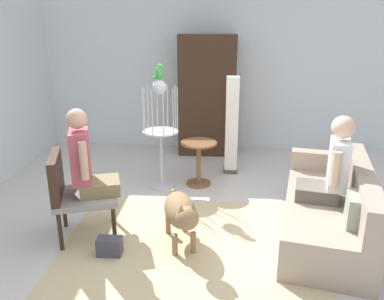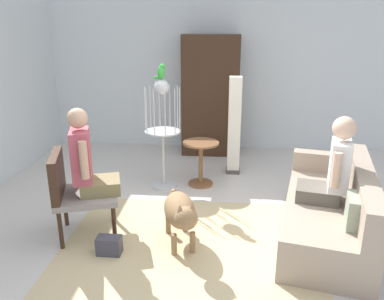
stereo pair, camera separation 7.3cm
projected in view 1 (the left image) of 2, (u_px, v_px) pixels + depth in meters
The scene contains 14 objects.
ground_plane at pixel (208, 241), 3.91m from camera, with size 7.93×7.93×0.00m, color beige.
back_wall at pixel (213, 70), 6.68m from camera, with size 6.44×0.12×2.74m, color silver.
area_rug at pixel (188, 245), 3.84m from camera, with size 2.50×2.03×0.01m, color #C6B284.
couch at pixel (330, 210), 3.96m from camera, with size 1.22×2.03×0.77m.
armchair at pixel (73, 189), 3.85m from camera, with size 0.76×0.73×0.91m.
person_on_couch at pixel (332, 167), 3.79m from camera, with size 0.55×0.50×0.88m.
person_on_armchair at pixel (86, 161), 3.79m from camera, with size 0.53×0.50×0.89m.
round_end_table at pixel (199, 159), 5.20m from camera, with size 0.49×0.49×0.62m.
dog at pixel (181, 212), 3.73m from camera, with size 0.45×0.90×0.60m.
bird_cage_stand at pixel (161, 128), 5.00m from camera, with size 0.48×0.48×1.46m.
parrot at pixel (159, 72), 4.77m from camera, with size 0.17×0.10×0.20m.
column_lamp at pixel (232, 126), 5.56m from camera, with size 0.20×0.20×1.43m.
armoire_cabinet at pixel (207, 95), 6.41m from camera, with size 0.94×0.56×1.98m, color #382316.
handbag at pixel (110, 246), 3.66m from camera, with size 0.23×0.14×0.18m, color #3F3F4C.
Camera 1 is at (0.05, -3.43, 2.11)m, focal length 35.62 mm.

